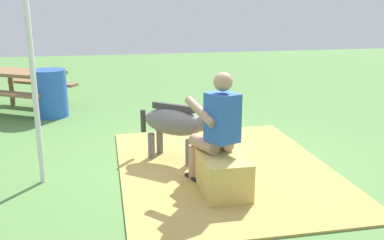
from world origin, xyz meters
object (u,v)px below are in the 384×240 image
Objects in this scene: tent_pole_left at (34,83)px; picnic_bench at (23,81)px; person_seated at (216,126)px; hay_bale at (223,174)px; pony_standing at (180,123)px; water_barrel at (50,93)px.

tent_pole_left reaches higher than picnic_bench.
picnic_bench is at bearing 32.82° from person_seated.
hay_bale is at bearing -147.73° from picnic_bench.
hay_bale is 2.26m from tent_pole_left.
person_seated is 0.67× the size of picnic_bench.
picnic_bench is (4.24, 2.68, 0.36)m from hay_bale.
pony_standing is (0.86, 0.25, -0.19)m from person_seated.
person_seated is at bearing -163.69° from pony_standing.
picnic_bench reaches higher than hay_bale.
tent_pole_left is (0.53, 1.90, 0.44)m from person_seated.
tent_pole_left is 3.68m from picnic_bench.
pony_standing is at bearing -145.57° from water_barrel.
tent_pole_left is (0.69, 1.94, 0.93)m from hay_bale.
water_barrel is at bearing 3.92° from tent_pole_left.
water_barrel is 3.13m from tent_pole_left.
person_seated is (0.15, 0.04, 0.50)m from hay_bale.
tent_pole_left reaches higher than hay_bale.
person_seated is 1.55× the size of water_barrel.
picnic_bench is (3.23, 2.39, 0.05)m from pony_standing.
person_seated reaches higher than water_barrel.
water_barrel is 0.37× the size of tent_pole_left.
person_seated is at bearing -149.41° from water_barrel.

